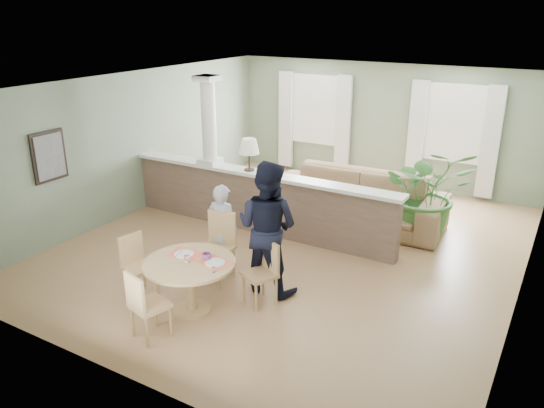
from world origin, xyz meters
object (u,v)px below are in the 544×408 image
Objects in this scene: chair_far_boy at (219,243)px; dining_table at (191,272)px; chair_near at (144,303)px; chair_side at (137,262)px; man_person at (267,227)px; sofa at (355,199)px; houseplant at (428,193)px; chair_far_man at (264,269)px; child_person at (223,229)px.

dining_table is at bearing -84.42° from chair_far_boy.
chair_near is 1.17m from chair_side.
chair_far_boy is at bearing 5.42° from man_person.
chair_far_boy is at bearing -25.77° from chair_side.
sofa is 4.30m from chair_side.
sofa is 3.00m from man_person.
chair_far_boy is at bearing 103.65° from dining_table.
houseplant is at bearing -2.98° from sofa.
chair_far_man reaches higher than chair_side.
dining_table is at bearing 60.67° from man_person.
man_person reaches higher than chair_far_man.
chair_far_man is 1.11m from child_person.
sofa is 3.28m from chair_far_man.
chair_far_boy is at bearing 104.85° from child_person.
sofa reaches higher than chair_near.
dining_table is 1.33× the size of chair_near.
houseplant is at bearing 45.69° from chair_far_boy.
child_person is at bearing -67.86° from chair_near.
chair_far_boy is (-0.90, -3.04, 0.09)m from sofa.
sofa is 3.00m from child_person.
chair_far_man is 1.66m from chair_near.
sofa is 1.37m from houseplant.
houseplant is 0.87× the size of man_person.
chair_far_boy is 0.73× the size of child_person.
man_person is at bearing 61.33° from dining_table.
dining_table is (-0.68, -3.97, 0.10)m from sofa.
chair_far_man is 1.79m from chair_side.
sofa is at bearing 65.36° from chair_far_boy.
chair_far_boy is at bearing -169.40° from chair_far_man.
houseplant reaches higher than chair_far_man.
sofa is 2.71× the size of dining_table.
sofa is at bearing -112.26° from child_person.
sofa is 3.61× the size of chair_near.
dining_table is (-2.00, -3.97, -0.26)m from houseplant.
child_person reaches higher than chair_side.
man_person reaches higher than dining_table.
child_person is 0.73× the size of man_person.
chair_far_boy is at bearing -69.35° from chair_near.
chair_far_man is at bearing 44.84° from dining_table.
chair_side is at bearing -26.00° from chair_near.
chair_far_boy reaches higher than chair_side.
houseplant is 1.91× the size of chair_side.
sofa is at bearing 179.76° from houseplant.
chair_far_boy reaches higher than sofa.
sofa reaches higher than chair_side.
chair_side is (-0.88, 0.78, -0.01)m from chair_near.
sofa is 1.95× the size of houseplant.
dining_table is at bearing -116.72° from houseplant.
child_person is (0.66, 1.15, 0.22)m from chair_side.
houseplant reaches higher than chair_far_boy.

